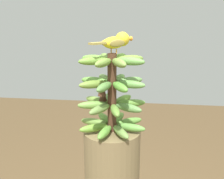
% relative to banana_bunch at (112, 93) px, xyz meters
% --- Properties ---
extents(banana_bunch, '(0.30, 0.30, 0.34)m').
position_rel_banana_bunch_xyz_m(banana_bunch, '(0.00, 0.00, 0.00)').
color(banana_bunch, '#4C2D1E').
rests_on(banana_bunch, banana_tree).
extents(perched_bird, '(0.18, 0.16, 0.08)m').
position_rel_banana_bunch_xyz_m(perched_bird, '(0.03, -0.02, 0.22)').
color(perched_bird, '#C68933').
rests_on(perched_bird, banana_bunch).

